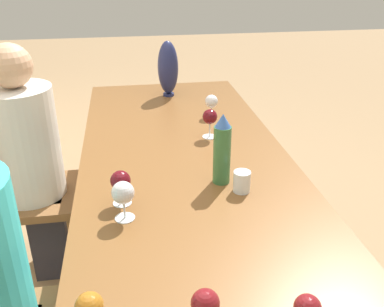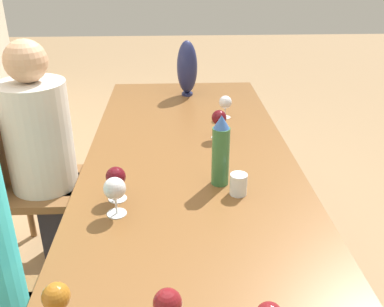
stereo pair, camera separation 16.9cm
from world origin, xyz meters
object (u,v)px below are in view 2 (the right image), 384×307
Objects in this scene: vase at (187,68)px; wine_glass_6 at (56,298)px; water_tumbler at (238,184)px; wine_glass_0 at (115,189)px; person_far at (44,152)px; wine_glass_3 at (219,118)px; chair_far at (33,181)px; wine_glass_2 at (116,177)px; water_bottle at (221,151)px; wine_glass_4 at (225,103)px; wine_glass_5 at (168,304)px.

vase reaches higher than wine_glass_6.
water_tumbler is 0.67× the size of wine_glass_6.
wine_glass_0 reaches higher than wine_glass_6.
wine_glass_6 is at bearing -162.85° from person_far.
wine_glass_3 reaches higher than chair_far.
wine_glass_2 is at bearing 92.04° from water_tumbler.
wine_glass_3 is 0.89m from person_far.
vase is 0.28× the size of person_far.
water_bottle is 1.11m from chair_far.
vase is 0.99m from person_far.
wine_glass_0 is at bearing -175.48° from wine_glass_2.
wine_glass_4 is 0.97m from person_far.
wine_glass_2 is at bearing 141.54° from wine_glass_3.
wine_glass_5 is at bearing -98.54° from wine_glass_6.
vase reaches higher than wine_glass_0.
wine_glass_0 is 0.16× the size of chair_far.
chair_far is at bearing 20.61° from wine_glass_6.
water_tumbler is 0.24× the size of vase.
wine_glass_6 is at bearing 170.06° from wine_glass_0.
wine_glass_4 and wine_glass_6 have the same top height.
water_bottle reaches higher than wine_glass_5.
wine_glass_0 is 1.07× the size of wine_glass_5.
wine_glass_4 is (0.91, -0.48, -0.01)m from wine_glass_0.
person_far is (1.18, 0.36, -0.17)m from wine_glass_6.
wine_glass_6 is (-0.58, 0.08, -0.00)m from wine_glass_2.
wine_glass_0 is (-1.31, 0.29, -0.08)m from vase.
wine_glass_5 is 1.06× the size of wine_glass_6.
vase is 1.11m from chair_far.
person_far is at bearing 56.56° from water_tumbler.
wine_glass_6 is 1.24m from person_far.
wine_glass_6 is at bearing 168.11° from vase.
wine_glass_4 is at bearing -154.67° from vase.
wine_glass_0 is 0.49m from wine_glass_6.
wine_glass_0 reaches higher than water_tumbler.
vase is at bearing 7.01° from water_tumbler.
wine_glass_4 is at bearing -31.17° from wine_glass_2.
wine_glass_2 is (-0.10, 0.39, -0.05)m from water_bottle.
wine_glass_4 is 1.08m from chair_far.
water_bottle is 0.14m from water_tumbler.
wine_glass_5 is 0.27m from wine_glass_6.
water_bottle is 3.45× the size of water_tumbler.
vase is 2.39× the size of wine_glass_0.
wine_glass_2 is 0.77m from person_far.
water_bottle is 1.12m from vase.
person_far reaches higher than water_tumbler.
wine_glass_6 is at bearing 155.67° from wine_glass_3.
person_far is at bearing 32.59° from wine_glass_0.
wine_glass_6 reaches higher than water_tumbler.
wine_glass_2 is 1.06× the size of wine_glass_4.
wine_glass_5 is (-0.52, -0.18, -0.01)m from wine_glass_0.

